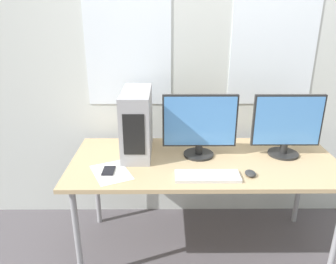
# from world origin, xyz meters

# --- Properties ---
(wall_back) EXTENTS (8.00, 0.07, 2.70)m
(wall_back) POSITION_xyz_m (0.00, 0.92, 1.35)
(wall_back) COLOR silver
(wall_back) RESTS_ON ground_plane
(desk) EXTENTS (1.83, 0.80, 0.74)m
(desk) POSITION_xyz_m (0.00, 0.40, 0.69)
(desk) COLOR tan
(desk) RESTS_ON ground_plane
(pc_tower) EXTENTS (0.20, 0.48, 0.46)m
(pc_tower) POSITION_xyz_m (-0.47, 0.53, 0.97)
(pc_tower) COLOR #9E9EA3
(pc_tower) RESTS_ON desk
(monitor_main) EXTENTS (0.51, 0.21, 0.44)m
(monitor_main) POSITION_xyz_m (-0.03, 0.47, 0.97)
(monitor_main) COLOR black
(monitor_main) RESTS_ON desk
(monitor_right_near) EXTENTS (0.48, 0.21, 0.44)m
(monitor_right_near) POSITION_xyz_m (0.57, 0.48, 0.96)
(monitor_right_near) COLOR black
(monitor_right_near) RESTS_ON desk
(keyboard) EXTENTS (0.40, 0.15, 0.02)m
(keyboard) POSITION_xyz_m (-0.01, 0.14, 0.75)
(keyboard) COLOR silver
(keyboard) RESTS_ON desk
(mouse) EXTENTS (0.07, 0.09, 0.03)m
(mouse) POSITION_xyz_m (0.26, 0.17, 0.75)
(mouse) COLOR #2D2D2D
(mouse) RESTS_ON desk
(cell_phone) EXTENTS (0.07, 0.12, 0.01)m
(cell_phone) POSITION_xyz_m (-0.63, 0.23, 0.75)
(cell_phone) COLOR black
(cell_phone) RESTS_ON desk
(paper_sheet_left) EXTENTS (0.32, 0.36, 0.00)m
(paper_sheet_left) POSITION_xyz_m (-0.62, 0.21, 0.74)
(paper_sheet_left) COLOR white
(paper_sheet_left) RESTS_ON desk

